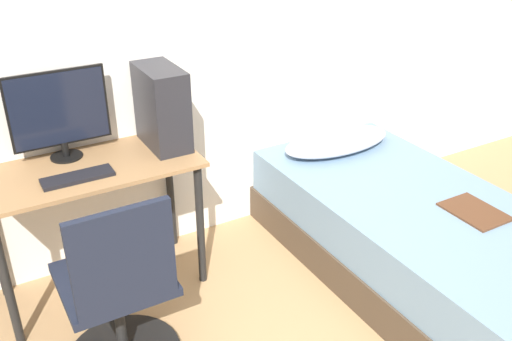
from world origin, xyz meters
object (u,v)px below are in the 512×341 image
Objects in this scene: bed at (413,236)px; pc_tower at (162,107)px; keyboard at (78,177)px; monitor at (59,112)px; office_chair at (120,305)px.

bed is 4.63× the size of pc_tower.
keyboard reaches higher than bed.
pc_tower is at bearing 145.07° from bed.
monitor is at bearing 168.26° from pc_tower.
keyboard is 0.79× the size of pc_tower.
office_chair is 1.69m from bed.
monitor reaches higher than pc_tower.
office_chair is 2.17× the size of pc_tower.
bed is 5.89× the size of keyboard.
keyboard is (0.00, 0.53, 0.40)m from office_chair.
keyboard is at bearing 89.86° from office_chair.
keyboard is at bearing 159.13° from bed.
pc_tower reaches higher than bed.
monitor is at bearing 87.65° from keyboard.
bed is at bearing -3.80° from office_chair.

